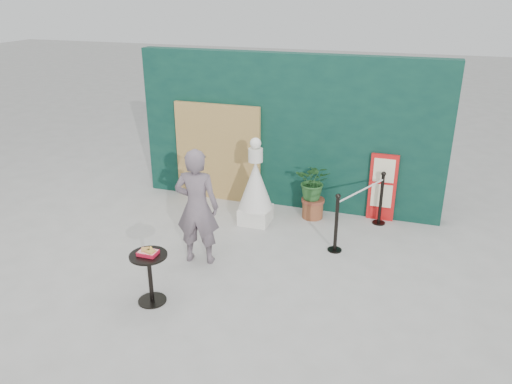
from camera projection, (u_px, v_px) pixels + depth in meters
name	position (u px, v px, depth m)	size (l,w,h in m)	color
ground	(231.00, 282.00, 7.50)	(60.00, 60.00, 0.00)	#ADAAA5
back_wall	(288.00, 132.00, 9.69)	(6.00, 0.30, 3.00)	black
bamboo_fence	(218.00, 153.00, 10.11)	(1.80, 0.08, 2.00)	tan
woman	(197.00, 207.00, 7.75)	(0.69, 0.45, 1.89)	#695A62
menu_board	(382.00, 188.00, 9.29)	(0.50, 0.07, 1.30)	red
statue	(256.00, 189.00, 9.17)	(0.64, 0.64, 1.65)	white
cafe_table	(150.00, 271.00, 6.86)	(0.52, 0.52, 0.75)	black
food_basket	(148.00, 252.00, 6.75)	(0.26, 0.19, 0.11)	red
planter	(314.00, 186.00, 9.37)	(0.65, 0.56, 1.11)	brown
stanchion_barrier	(360.00, 211.00, 8.70)	(0.84, 1.54, 1.03)	black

